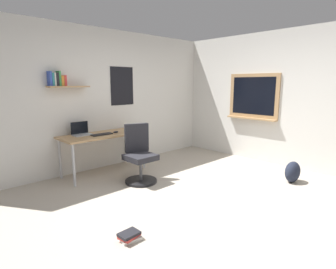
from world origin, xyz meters
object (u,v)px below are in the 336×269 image
object	(u,v)px
computer_mouse	(116,132)
backpack	(293,172)
laptop	(81,132)
keyboard	(102,134)
office_chair	(139,157)
desk	(104,138)
book_stack_on_floor	(130,236)
coffee_mug	(134,127)

from	to	relation	value
computer_mouse	backpack	distance (m)	3.09
laptop	keyboard	xyz separation A→B (m)	(0.26, -0.23, -0.04)
office_chair	laptop	size ratio (longest dim) A/B	3.06
laptop	desk	bearing A→B (deg)	-24.23
desk	computer_mouse	xyz separation A→B (m)	(0.20, -0.08, 0.09)
desk	keyboard	xyz separation A→B (m)	(-0.08, -0.08, 0.08)
office_chair	book_stack_on_floor	size ratio (longest dim) A/B	3.88
coffee_mug	book_stack_on_floor	size ratio (longest dim) A/B	0.38
coffee_mug	backpack	xyz separation A→B (m)	(1.34, -2.51, -0.59)
keyboard	backpack	world-z (taller)	keyboard
computer_mouse	coffee_mug	world-z (taller)	coffee_mug
office_chair	coffee_mug	size ratio (longest dim) A/B	10.33
computer_mouse	coffee_mug	distance (m)	0.45
desk	coffee_mug	world-z (taller)	coffee_mug
keyboard	computer_mouse	size ratio (longest dim) A/B	3.56
laptop	computer_mouse	world-z (taller)	laptop
desk	backpack	bearing A→B (deg)	-51.83
desk	laptop	bearing A→B (deg)	155.77
laptop	computer_mouse	xyz separation A→B (m)	(0.54, -0.23, -0.04)
desk	book_stack_on_floor	bearing A→B (deg)	-114.33
keyboard	computer_mouse	xyz separation A→B (m)	(0.28, -0.00, 0.01)
desk	laptop	xyz separation A→B (m)	(-0.34, 0.15, 0.12)
computer_mouse	laptop	bearing A→B (deg)	156.76
laptop	backpack	size ratio (longest dim) A/B	0.89
computer_mouse	book_stack_on_floor	distance (m)	2.43
coffee_mug	backpack	size ratio (longest dim) A/B	0.26
computer_mouse	book_stack_on_floor	world-z (taller)	computer_mouse
laptop	coffee_mug	distance (m)	1.01
desk	book_stack_on_floor	world-z (taller)	desk
book_stack_on_floor	laptop	bearing A→B (deg)	74.85
office_chair	coffee_mug	bearing A→B (deg)	58.68
office_chair	computer_mouse	bearing A→B (deg)	89.74
backpack	book_stack_on_floor	xyz separation A→B (m)	(-2.95, 0.44, -0.13)
desk	office_chair	size ratio (longest dim) A/B	1.59
computer_mouse	office_chair	bearing A→B (deg)	-90.26
desk	book_stack_on_floor	xyz separation A→B (m)	(-0.95, -2.10, -0.61)
office_chair	keyboard	xyz separation A→B (m)	(-0.28, 0.69, 0.32)
desk	keyboard	distance (m)	0.14
office_chair	book_stack_on_floor	world-z (taller)	office_chair
laptop	book_stack_on_floor	xyz separation A→B (m)	(-0.61, -2.25, -0.73)
desk	laptop	world-z (taller)	laptop
computer_mouse	coffee_mug	xyz separation A→B (m)	(0.45, 0.05, 0.03)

